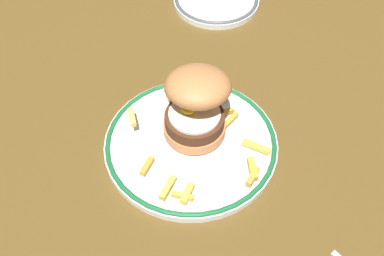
{
  "coord_description": "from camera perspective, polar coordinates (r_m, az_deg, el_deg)",
  "views": [
    {
      "loc": [
        12.9,
        -47.02,
        58.85
      ],
      "look_at": [
        0.16,
        -3.72,
        4.6
      ],
      "focal_mm": 43.46,
      "sensor_mm": 36.0,
      "label": 1
    }
  ],
  "objects": [
    {
      "name": "side_plate",
      "position": [
        1.02,
        3.0,
        15.41
      ],
      "size": [
        18.02,
        18.02,
        1.6
      ],
      "color": "silver",
      "rests_on": "ground_plane"
    },
    {
      "name": "dinner_plate",
      "position": [
        0.74,
        0.0,
        -1.88
      ],
      "size": [
        27.43,
        27.43,
        1.6
      ],
      "color": "silver",
      "rests_on": "ground_plane"
    },
    {
      "name": "ground_plane",
      "position": [
        0.78,
        0.66,
        -1.06
      ],
      "size": [
        130.61,
        93.9,
        4.0
      ],
      "primitive_type": "cube",
      "color": "brown"
    },
    {
      "name": "fries_pile",
      "position": [
        0.72,
        1.45,
        -1.75
      ],
      "size": [
        23.47,
        24.72,
        2.66
      ],
      "color": "gold",
      "rests_on": "dinner_plate"
    },
    {
      "name": "burger",
      "position": [
        0.7,
        0.55,
        2.94
      ],
      "size": [
        12.17,
        12.6,
        11.42
      ],
      "color": "#BB7844",
      "rests_on": "dinner_plate"
    }
  ]
}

